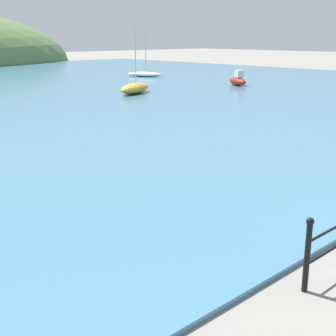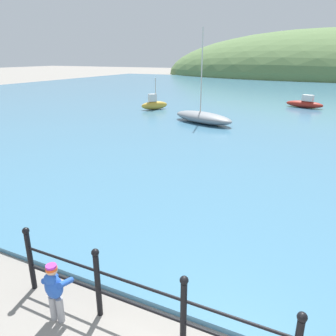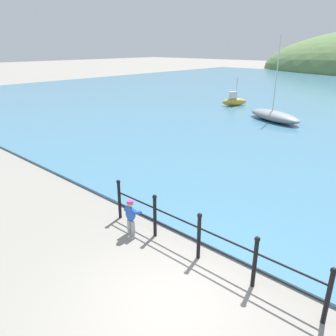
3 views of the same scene
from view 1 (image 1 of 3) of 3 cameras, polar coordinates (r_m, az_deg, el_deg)
The scene contains 3 objects.
boat_nearest_quay at distance 44.54m, azimuth -2.90°, elevation 11.38°, with size 2.58×3.48×4.10m.
boat_mid_harbor at distance 36.80m, azimuth 8.49°, elevation 10.52°, with size 1.77×2.48×1.16m.
boat_green_fishing at distance 31.35m, azimuth -4.07°, elevation 9.70°, with size 3.53×2.45×4.34m.
Camera 1 is at (-9.27, -1.74, 3.77)m, focal length 50.00 mm.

